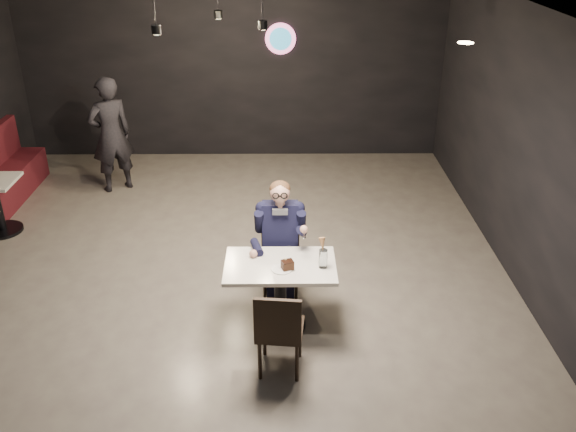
{
  "coord_description": "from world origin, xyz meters",
  "views": [
    {
      "loc": [
        0.83,
        -5.63,
        3.9
      ],
      "look_at": [
        0.88,
        0.12,
        0.98
      ],
      "focal_mm": 38.0,
      "sensor_mm": 36.0,
      "label": 1
    }
  ],
  "objects_px": {
    "chair_far": "(280,261)",
    "chair_near": "(280,328)",
    "booth_bench": "(3,169)",
    "seated_man": "(280,240)",
    "passerby": "(111,135)",
    "sundae_glass": "(323,259)",
    "main_table": "(280,296)"
  },
  "relations": [
    {
      "from": "main_table",
      "to": "seated_man",
      "type": "bearing_deg",
      "value": 90.0
    },
    {
      "from": "chair_near",
      "to": "passerby",
      "type": "xyz_separation_m",
      "value": [
        -2.53,
        4.14,
        0.41
      ]
    },
    {
      "from": "chair_far",
      "to": "booth_bench",
      "type": "xyz_separation_m",
      "value": [
        -4.05,
        2.56,
        0.04
      ]
    },
    {
      "from": "chair_far",
      "to": "booth_bench",
      "type": "bearing_deg",
      "value": 147.73
    },
    {
      "from": "seated_man",
      "to": "sundae_glass",
      "type": "xyz_separation_m",
      "value": [
        0.42,
        -0.61,
        0.13
      ]
    },
    {
      "from": "chair_near",
      "to": "passerby",
      "type": "relative_size",
      "value": 0.53
    },
    {
      "from": "chair_near",
      "to": "sundae_glass",
      "type": "xyz_separation_m",
      "value": [
        0.42,
        0.58,
        0.39
      ]
    },
    {
      "from": "seated_man",
      "to": "sundae_glass",
      "type": "bearing_deg",
      "value": -55.32
    },
    {
      "from": "main_table",
      "to": "booth_bench",
      "type": "distance_m",
      "value": 5.11
    },
    {
      "from": "sundae_glass",
      "to": "booth_bench",
      "type": "distance_m",
      "value": 5.49
    },
    {
      "from": "chair_far",
      "to": "chair_near",
      "type": "bearing_deg",
      "value": -90.0
    },
    {
      "from": "seated_man",
      "to": "booth_bench",
      "type": "distance_m",
      "value": 4.8
    },
    {
      "from": "booth_bench",
      "to": "chair_far",
      "type": "bearing_deg",
      "value": -32.27
    },
    {
      "from": "seated_man",
      "to": "passerby",
      "type": "distance_m",
      "value": 3.89
    },
    {
      "from": "main_table",
      "to": "sundae_glass",
      "type": "bearing_deg",
      "value": -7.74
    },
    {
      "from": "seated_man",
      "to": "booth_bench",
      "type": "bearing_deg",
      "value": 147.73
    },
    {
      "from": "main_table",
      "to": "seated_man",
      "type": "xyz_separation_m",
      "value": [
        -0.0,
        0.55,
        0.34
      ]
    },
    {
      "from": "main_table",
      "to": "sundae_glass",
      "type": "relative_size",
      "value": 5.77
    },
    {
      "from": "chair_far",
      "to": "seated_man",
      "type": "xyz_separation_m",
      "value": [
        -0.0,
        -0.0,
        0.26
      ]
    },
    {
      "from": "main_table",
      "to": "booth_bench",
      "type": "height_order",
      "value": "booth_bench"
    },
    {
      "from": "chair_near",
      "to": "seated_man",
      "type": "bearing_deg",
      "value": 95.84
    },
    {
      "from": "chair_far",
      "to": "booth_bench",
      "type": "distance_m",
      "value": 4.79
    },
    {
      "from": "chair_far",
      "to": "chair_near",
      "type": "height_order",
      "value": "same"
    },
    {
      "from": "passerby",
      "to": "booth_bench",
      "type": "bearing_deg",
      "value": -18.29
    },
    {
      "from": "sundae_glass",
      "to": "booth_bench",
      "type": "bearing_deg",
      "value": 144.7
    },
    {
      "from": "main_table",
      "to": "passerby",
      "type": "height_order",
      "value": "passerby"
    },
    {
      "from": "chair_near",
      "to": "booth_bench",
      "type": "xyz_separation_m",
      "value": [
        -4.05,
        3.75,
        0.04
      ]
    },
    {
      "from": "sundae_glass",
      "to": "booth_bench",
      "type": "relative_size",
      "value": 0.1
    },
    {
      "from": "chair_near",
      "to": "main_table",
      "type": "bearing_deg",
      "value": 95.84
    },
    {
      "from": "main_table",
      "to": "seated_man",
      "type": "relative_size",
      "value": 0.76
    },
    {
      "from": "chair_far",
      "to": "booth_bench",
      "type": "height_order",
      "value": "booth_bench"
    },
    {
      "from": "passerby",
      "to": "sundae_glass",
      "type": "bearing_deg",
      "value": 96.83
    }
  ]
}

